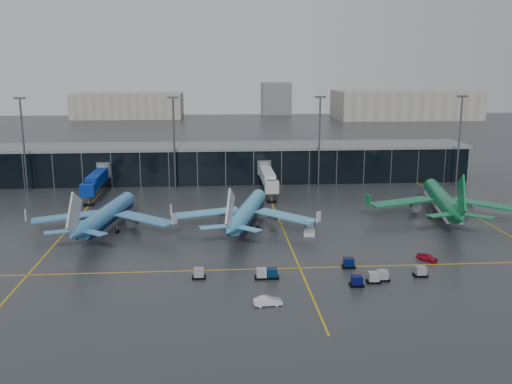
{
  "coord_description": "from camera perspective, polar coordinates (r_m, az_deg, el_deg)",
  "views": [
    {
      "loc": [
        -4.16,
        -105.63,
        33.45
      ],
      "look_at": [
        5.0,
        18.0,
        6.0
      ],
      "focal_mm": 40.0,
      "sensor_mm": 36.0,
      "label": 1
    }
  ],
  "objects": [
    {
      "name": "terminal_pier",
      "position": [
        170.01,
        -2.78,
        2.98
      ],
      "size": [
        142.0,
        17.0,
        10.7
      ],
      "color": "black",
      "rests_on": "ground"
    },
    {
      "name": "airliner_klm_near",
      "position": [
        119.98,
        -0.86,
        -0.93
      ],
      "size": [
        40.19,
        43.39,
        11.23
      ],
      "primitive_type": null,
      "rotation": [
        0.0,
        0.0,
        -0.25
      ],
      "color": "#44ADE1",
      "rests_on": "ground"
    },
    {
      "name": "flood_masts",
      "position": [
        157.13,
        -0.87,
        5.3
      ],
      "size": [
        203.0,
        0.5,
        25.5
      ],
      "color": "#595B60",
      "rests_on": "ground"
    },
    {
      "name": "service_van_red",
      "position": [
        105.06,
        16.74,
        -6.27
      ],
      "size": [
        3.46,
        3.86,
        1.27
      ],
      "primitive_type": "imported",
      "rotation": [
        0.0,
        0.0,
        0.66
      ],
      "color": "#AD0D22",
      "rests_on": "ground"
    },
    {
      "name": "airliner_arkefly",
      "position": [
        121.38,
        -14.7,
        -1.21
      ],
      "size": [
        37.39,
        41.03,
        11.16
      ],
      "primitive_type": null,
      "rotation": [
        0.0,
        0.0,
        -0.16
      ],
      "color": "#3A83C0",
      "rests_on": "ground"
    },
    {
      "name": "jet_bridges",
      "position": [
        154.51,
        -15.67,
        1.24
      ],
      "size": [
        94.0,
        27.5,
        7.2
      ],
      "color": "#595B60",
      "rests_on": "ground"
    },
    {
      "name": "ground",
      "position": [
        110.88,
        -1.9,
        -5.08
      ],
      "size": [
        600.0,
        600.0,
        0.0
      ],
      "primitive_type": "plane",
      "color": "#282B2D",
      "rests_on": "ground"
    },
    {
      "name": "mobile_airstair",
      "position": [
        116.2,
        5.38,
        -3.91
      ],
      "size": [
        2.8,
        3.58,
        3.45
      ],
      "rotation": [
        0.0,
        0.0,
        -0.2
      ],
      "color": "silver",
      "rests_on": "ground"
    },
    {
      "name": "distant_hangars",
      "position": [
        380.38,
        4.0,
        8.74
      ],
      "size": [
        260.0,
        71.0,
        22.0
      ],
      "color": "#B2AD99",
      "rests_on": "ground"
    },
    {
      "name": "service_van_white",
      "position": [
        82.81,
        1.2,
        -10.84
      ],
      "size": [
        4.2,
        1.85,
        1.34
      ],
      "primitive_type": "imported",
      "rotation": [
        0.0,
        0.0,
        1.68
      ],
      "color": "silver",
      "rests_on": "ground"
    },
    {
      "name": "baggage_carts",
      "position": [
        93.24,
        7.09,
        -8.14
      ],
      "size": [
        38.12,
        9.82,
        1.7
      ],
      "color": "black",
      "rests_on": "ground"
    },
    {
      "name": "airliner_aer_lingus",
      "position": [
        135.18,
        18.19,
        0.21
      ],
      "size": [
        42.56,
        46.38,
        12.34
      ],
      "primitive_type": null,
      "rotation": [
        0.0,
        0.0,
        -0.2
      ],
      "color": "#0C6A3B",
      "rests_on": "ground"
    },
    {
      "name": "taxi_lines",
      "position": [
        121.78,
        2.61,
        -3.47
      ],
      "size": [
        220.0,
        120.0,
        0.02
      ],
      "color": "gold",
      "rests_on": "ground"
    }
  ]
}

